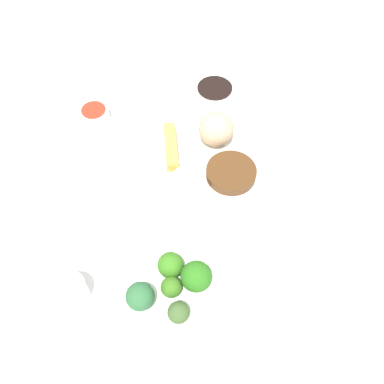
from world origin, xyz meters
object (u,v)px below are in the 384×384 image
Objects in this scene: soy_sauce_bowl at (214,94)px; teacup at (70,292)px; main_plate at (200,165)px; broccoli_plate at (171,294)px; sauce_ramekin_sweet_and_sour at (95,115)px.

teacup reaches higher than soy_sauce_bowl.
teacup reaches higher than main_plate.
sauce_ramekin_sweet_and_sour is (0.29, 0.37, 0.01)m from broccoli_plate.
broccoli_plate is 2.23× the size of soy_sauce_bowl.
broccoli_plate is 3.85× the size of teacup.
broccoli_plate is 3.36× the size of sauce_ramekin_sweet_and_sour.
main_plate is 2.70× the size of soy_sauce_bowl.
sauce_ramekin_sweet_and_sour reaches higher than broccoli_plate.
teacup is at bearing 169.86° from main_plate.
main_plate is 1.21× the size of broccoli_plate.
sauce_ramekin_sweet_and_sour is 1.15× the size of teacup.
teacup is (-0.56, -0.00, 0.01)m from soy_sauce_bowl.
soy_sauce_bowl is at bearing 0.23° from teacup.
soy_sauce_bowl reaches higher than main_plate.
main_plate is 0.37m from teacup.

